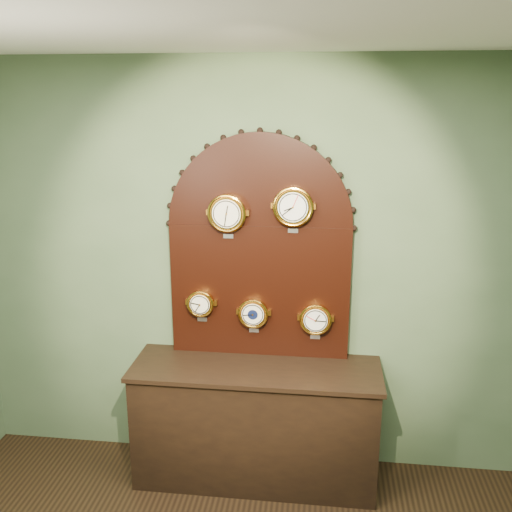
# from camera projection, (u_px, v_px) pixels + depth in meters

# --- Properties ---
(wall_back) EXTENTS (4.00, 0.00, 4.00)m
(wall_back) POSITION_uv_depth(u_px,v_px,m) (261.00, 272.00, 3.87)
(wall_back) COLOR #4C6444
(wall_back) RESTS_ON ground
(shop_counter) EXTENTS (1.60, 0.50, 0.80)m
(shop_counter) POSITION_uv_depth(u_px,v_px,m) (256.00, 425.00, 3.88)
(shop_counter) COLOR black
(shop_counter) RESTS_ON ground_plane
(display_board) EXTENTS (1.26, 0.06, 1.53)m
(display_board) POSITION_uv_depth(u_px,v_px,m) (260.00, 241.00, 3.76)
(display_board) COLOR black
(display_board) RESTS_ON shop_counter
(roman_clock) EXTENTS (0.25, 0.08, 0.30)m
(roman_clock) POSITION_uv_depth(u_px,v_px,m) (227.00, 213.00, 3.67)
(roman_clock) COLOR gold
(roman_clock) RESTS_ON display_board
(arabic_clock) EXTENTS (0.26, 0.08, 0.31)m
(arabic_clock) POSITION_uv_depth(u_px,v_px,m) (293.00, 206.00, 3.60)
(arabic_clock) COLOR gold
(arabic_clock) RESTS_ON display_board
(hygrometer) EXTENTS (0.18, 0.08, 0.24)m
(hygrometer) POSITION_uv_depth(u_px,v_px,m) (201.00, 303.00, 3.86)
(hygrometer) COLOR gold
(hygrometer) RESTS_ON display_board
(barometer) EXTENTS (0.20, 0.08, 0.25)m
(barometer) POSITION_uv_depth(u_px,v_px,m) (253.00, 313.00, 3.83)
(barometer) COLOR gold
(barometer) RESTS_ON display_board
(tide_clock) EXTENTS (0.21, 0.08, 0.26)m
(tide_clock) POSITION_uv_depth(u_px,v_px,m) (316.00, 319.00, 3.79)
(tide_clock) COLOR gold
(tide_clock) RESTS_ON display_board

